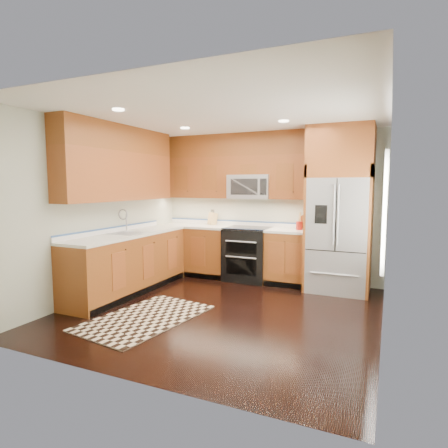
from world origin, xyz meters
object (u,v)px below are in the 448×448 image
at_px(range, 248,254).
at_px(rug, 145,318).
at_px(refrigerator, 339,210).
at_px(knife_block, 213,219).
at_px(utensil_crock, 299,224).

xyz_separation_m(range, rug, (-0.52, -2.34, -0.46)).
relative_size(refrigerator, knife_block, 8.96).
height_order(range, refrigerator, refrigerator).
height_order(rug, knife_block, knife_block).
xyz_separation_m(refrigerator, utensil_crock, (-0.65, 0.11, -0.26)).
distance_m(refrigerator, rug, 3.36).
height_order(refrigerator, utensil_crock, refrigerator).
bearing_deg(refrigerator, rug, -131.93).
distance_m(range, refrigerator, 1.76).
xyz_separation_m(range, knife_block, (-0.78, 0.20, 0.59)).
relative_size(refrigerator, utensil_crock, 8.64).
xyz_separation_m(refrigerator, rug, (-2.07, -2.30, -1.30)).
distance_m(rug, utensil_crock, 2.98).
bearing_deg(range, refrigerator, -1.40).
relative_size(range, utensil_crock, 3.14).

